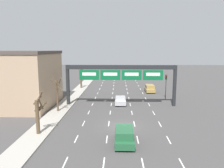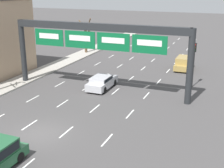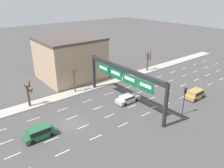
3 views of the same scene
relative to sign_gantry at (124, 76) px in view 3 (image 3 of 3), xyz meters
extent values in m
plane|color=#474444|center=(0.00, -10.32, -5.36)|extent=(220.00, 220.00, 0.00)
cube|color=#A8A399|center=(-9.65, -10.32, -5.28)|extent=(2.80, 110.00, 0.15)
cube|color=white|center=(-4.95, -14.32, -5.35)|extent=(0.12, 2.00, 0.01)
cube|color=white|center=(-4.95, -9.32, -5.35)|extent=(0.12, 2.00, 0.01)
cube|color=white|center=(-4.95, -4.32, -5.35)|extent=(0.12, 2.00, 0.01)
cube|color=white|center=(-4.95, 0.68, -5.35)|extent=(0.12, 2.00, 0.01)
cube|color=white|center=(-4.95, 5.68, -5.35)|extent=(0.12, 2.00, 0.01)
cube|color=white|center=(-4.95, 10.68, -5.35)|extent=(0.12, 2.00, 0.01)
cube|color=white|center=(-4.95, 15.68, -5.35)|extent=(0.12, 2.00, 0.01)
cube|color=white|center=(-4.95, 20.68, -5.35)|extent=(0.12, 2.00, 0.01)
cube|color=white|center=(-4.95, 25.68, -5.35)|extent=(0.12, 2.00, 0.01)
cube|color=white|center=(-4.95, 30.68, -5.35)|extent=(0.12, 2.00, 0.01)
cube|color=white|center=(-4.95, 35.68, -5.35)|extent=(0.12, 2.00, 0.01)
cube|color=white|center=(-1.65, -19.32, -5.35)|extent=(0.12, 2.00, 0.01)
cube|color=white|center=(-1.65, -14.32, -5.35)|extent=(0.12, 2.00, 0.01)
cube|color=white|center=(-1.65, -9.32, -5.35)|extent=(0.12, 2.00, 0.01)
cube|color=white|center=(-1.65, -4.32, -5.35)|extent=(0.12, 2.00, 0.01)
cube|color=white|center=(-1.65, 0.68, -5.35)|extent=(0.12, 2.00, 0.01)
cube|color=white|center=(-1.65, 5.68, -5.35)|extent=(0.12, 2.00, 0.01)
cube|color=white|center=(-1.65, 10.68, -5.35)|extent=(0.12, 2.00, 0.01)
cube|color=white|center=(-1.65, 15.68, -5.35)|extent=(0.12, 2.00, 0.01)
cube|color=white|center=(-1.65, 20.68, -5.35)|extent=(0.12, 2.00, 0.01)
cube|color=white|center=(-1.65, 25.68, -5.35)|extent=(0.12, 2.00, 0.01)
cube|color=white|center=(-1.65, 30.68, -5.35)|extent=(0.12, 2.00, 0.01)
cube|color=white|center=(-1.65, 35.68, -5.35)|extent=(0.12, 2.00, 0.01)
cube|color=white|center=(1.65, -19.32, -5.35)|extent=(0.12, 2.00, 0.01)
cube|color=white|center=(1.65, -14.32, -5.35)|extent=(0.12, 2.00, 0.01)
cube|color=white|center=(1.65, -9.32, -5.35)|extent=(0.12, 2.00, 0.01)
cube|color=white|center=(1.65, -4.32, -5.35)|extent=(0.12, 2.00, 0.01)
cube|color=white|center=(1.65, 0.68, -5.35)|extent=(0.12, 2.00, 0.01)
cube|color=white|center=(1.65, 5.68, -5.35)|extent=(0.12, 2.00, 0.01)
cube|color=white|center=(1.65, 10.68, -5.35)|extent=(0.12, 2.00, 0.01)
cube|color=white|center=(1.65, 15.68, -5.35)|extent=(0.12, 2.00, 0.01)
cube|color=white|center=(1.65, 20.68, -5.35)|extent=(0.12, 2.00, 0.01)
cube|color=white|center=(1.65, 25.68, -5.35)|extent=(0.12, 2.00, 0.01)
cube|color=white|center=(1.65, 30.68, -5.35)|extent=(0.12, 2.00, 0.01)
cube|color=white|center=(4.95, -14.32, -5.35)|extent=(0.12, 2.00, 0.01)
cube|color=white|center=(4.95, -9.32, -5.35)|extent=(0.12, 2.00, 0.01)
cube|color=white|center=(4.95, -4.32, -5.35)|extent=(0.12, 2.00, 0.01)
cube|color=white|center=(4.95, 0.68, -5.35)|extent=(0.12, 2.00, 0.01)
cube|color=white|center=(4.95, 5.68, -5.35)|extent=(0.12, 2.00, 0.01)
cube|color=white|center=(4.95, 10.68, -5.35)|extent=(0.12, 2.00, 0.01)
cube|color=white|center=(4.95, 15.68, -5.35)|extent=(0.12, 2.00, 0.01)
cube|color=white|center=(4.95, 20.68, -5.35)|extent=(0.12, 2.00, 0.01)
cube|color=white|center=(4.95, 25.68, -5.35)|extent=(0.12, 2.00, 0.01)
cylinder|color=#232628|center=(-9.05, 0.04, -1.89)|extent=(0.60, 0.60, 6.94)
cylinder|color=#232628|center=(9.05, 0.04, -1.89)|extent=(0.60, 0.60, 6.94)
cube|color=#232628|center=(0.00, 0.04, 1.23)|extent=(18.10, 0.60, 0.70)
cube|color=#0C6033|center=(-5.33, -0.30, -0.06)|extent=(3.30, 0.08, 1.68)
cube|color=white|center=(-5.33, -0.34, 0.09)|extent=(2.31, 0.02, 0.54)
cube|color=#0C6033|center=(-1.78, -0.30, -0.06)|extent=(3.30, 0.08, 1.68)
cube|color=white|center=(-1.78, -0.34, 0.09)|extent=(2.31, 0.02, 0.54)
cube|color=#0C6033|center=(1.78, -0.30, -0.06)|extent=(3.30, 0.08, 1.68)
cube|color=white|center=(1.78, -0.34, 0.09)|extent=(2.31, 0.02, 0.54)
cube|color=#0C6033|center=(5.33, -0.30, -0.06)|extent=(3.30, 0.08, 1.68)
cube|color=white|center=(5.33, -0.34, 0.09)|extent=(2.31, 0.02, 0.54)
cube|color=tan|center=(-17.56, -0.65, -0.95)|extent=(12.23, 12.75, 8.81)
cube|color=#4C423D|center=(-17.56, -0.65, 3.70)|extent=(12.47, 13.00, 0.50)
cube|color=#B7B7BC|center=(-0.05, 1.17, -4.79)|extent=(1.84, 4.58, 0.73)
cube|color=#B7B7BC|center=(-0.05, 0.90, -4.22)|extent=(1.70, 2.38, 0.43)
cube|color=black|center=(-0.05, 0.90, -4.22)|extent=(1.73, 2.19, 0.31)
cylinder|color=black|center=(-0.88, 2.55, -5.03)|extent=(0.22, 0.66, 0.66)
cylinder|color=black|center=(0.78, 2.55, -5.03)|extent=(0.22, 0.66, 0.66)
cylinder|color=black|center=(-0.88, -0.20, -5.03)|extent=(0.22, 0.66, 0.66)
cylinder|color=black|center=(0.78, -0.20, -5.03)|extent=(0.22, 0.66, 0.66)
cube|color=#A88947|center=(6.65, 12.08, -4.81)|extent=(1.93, 4.14, 0.70)
cube|color=#A88947|center=(6.65, 12.04, -4.07)|extent=(1.78, 2.89, 0.77)
cube|color=black|center=(6.65, 12.04, -4.07)|extent=(1.82, 2.66, 0.55)
cylinder|color=black|center=(5.77, 13.32, -5.03)|extent=(0.22, 0.66, 0.66)
cylinder|color=black|center=(7.53, 13.32, -5.03)|extent=(0.22, 0.66, 0.66)
cylinder|color=black|center=(5.77, 10.84, -5.03)|extent=(0.22, 0.66, 0.66)
cylinder|color=black|center=(7.53, 10.84, -5.03)|extent=(0.22, 0.66, 0.66)
cube|color=#235B38|center=(0.19, -15.27, -4.83)|extent=(1.92, 4.32, 0.66)
cube|color=#235B38|center=(0.19, -15.31, -4.12)|extent=(1.76, 3.02, 0.76)
cube|color=black|center=(0.19, -15.31, -4.12)|extent=(1.80, 2.78, 0.54)
cylinder|color=black|center=(-0.68, -13.97, -5.03)|extent=(0.22, 0.66, 0.66)
cylinder|color=black|center=(1.05, -13.97, -5.03)|extent=(0.22, 0.66, 0.66)
cylinder|color=black|center=(-0.68, -16.56, -5.03)|extent=(0.22, 0.66, 0.66)
cylinder|color=black|center=(1.05, -16.56, -5.03)|extent=(0.22, 0.66, 0.66)
cylinder|color=black|center=(8.71, 5.14, -3.43)|extent=(0.12, 0.12, 3.86)
cube|color=black|center=(8.71, 5.14, -1.05)|extent=(0.30, 0.24, 0.90)
sphere|color=red|center=(8.71, 5.01, -0.75)|extent=(0.20, 0.20, 0.20)
sphere|color=#412F0C|center=(8.71, 5.01, -1.05)|extent=(0.20, 0.20, 0.20)
sphere|color=#0E3515|center=(8.71, 5.01, -1.35)|extent=(0.20, 0.20, 0.20)
cylinder|color=brown|center=(-9.73, -4.16, -2.84)|extent=(0.28, 0.28, 4.73)
cylinder|color=brown|center=(-9.35, -3.91, -0.60)|extent=(0.66, 0.92, 0.98)
cylinder|color=brown|center=(-9.77, -4.62, -0.57)|extent=(1.04, 0.21, 1.38)
cylinder|color=brown|center=(-9.62, -4.95, -1.08)|extent=(1.69, 0.36, 1.68)
cylinder|color=brown|center=(-9.60, 16.44, -2.91)|extent=(0.41, 0.41, 4.59)
cylinder|color=brown|center=(-10.00, 15.86, -0.72)|extent=(1.36, 1.01, 1.22)
cylinder|color=brown|center=(-9.24, 16.91, -0.69)|extent=(1.18, 0.95, 1.80)
cylinder|color=brown|center=(-9.23, 17.04, -1.76)|extent=(1.40, 0.95, 1.45)
cylinder|color=brown|center=(-8.97, 16.19, -1.58)|extent=(0.73, 1.45, 1.75)
cylinder|color=brown|center=(-9.45, -13.28, -3.29)|extent=(0.41, 0.41, 3.84)
cylinder|color=brown|center=(-9.01, -13.34, -1.74)|extent=(0.32, 1.05, 1.47)
cylinder|color=brown|center=(-9.52, -12.87, -1.45)|extent=(1.00, 0.35, 1.05)
cylinder|color=brown|center=(-9.31, -12.84, -1.14)|extent=(1.09, 0.49, 1.58)
cylinder|color=brown|center=(-9.30, -12.77, -2.53)|extent=(1.20, 0.51, 1.17)
cylinder|color=brown|center=(-9.31, -12.53, -2.30)|extent=(1.64, 0.48, 1.26)
camera|label=1|loc=(-0.46, -36.48, 4.18)|focal=35.00mm
camera|label=2|loc=(12.70, -27.53, 5.13)|focal=50.00mm
camera|label=3|loc=(25.68, -22.99, 13.04)|focal=35.00mm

